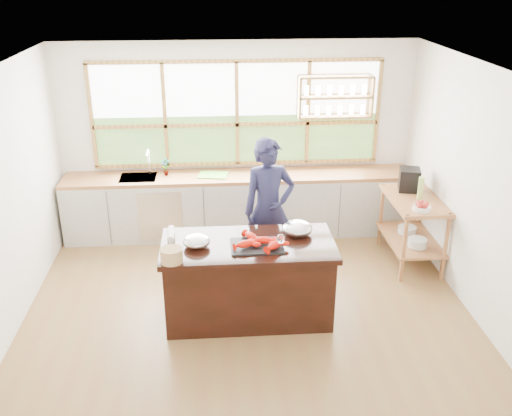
{
  "coord_description": "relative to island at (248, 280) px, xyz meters",
  "views": [
    {
      "loc": [
        -0.32,
        -5.6,
        3.64
      ],
      "look_at": [
        0.11,
        0.15,
        1.15
      ],
      "focal_mm": 40.0,
      "sensor_mm": 36.0,
      "label": 1
    }
  ],
  "objects": [
    {
      "name": "island",
      "position": [
        0.0,
        0.0,
        0.0
      ],
      "size": [
        1.85,
        0.9,
        0.9
      ],
      "color": "black",
      "rests_on": "ground_plane"
    },
    {
      "name": "parchment_roll",
      "position": [
        -0.83,
        0.2,
        0.49
      ],
      "size": [
        0.09,
        0.3,
        0.08
      ],
      "primitive_type": "cylinder",
      "rotation": [
        1.57,
        0.0,
        0.04
      ],
      "color": "white",
      "rests_on": "island"
    },
    {
      "name": "cutting_board",
      "position": [
        -0.36,
        2.14,
        0.45
      ],
      "size": [
        0.45,
        0.37,
        0.01
      ],
      "primitive_type": "cube",
      "rotation": [
        0.0,
        0.0,
        -0.18
      ],
      "color": "#59B436",
      "rests_on": "back_counter"
    },
    {
      "name": "espresso_machine",
      "position": [
        2.19,
        1.38,
        0.59
      ],
      "size": [
        0.31,
        0.33,
        0.29
      ],
      "primitive_type": "cube",
      "rotation": [
        0.0,
        0.0,
        -0.24
      ],
      "color": "black",
      "rests_on": "right_shelf_unit"
    },
    {
      "name": "mixing_bowl_right",
      "position": [
        0.55,
        0.18,
        0.52
      ],
      "size": [
        0.33,
        0.33,
        0.16
      ],
      "primitive_type": "ellipsoid",
      "color": "silver",
      "rests_on": "island"
    },
    {
      "name": "mixing_bowl_left",
      "position": [
        -0.54,
        -0.04,
        0.51
      ],
      "size": [
        0.29,
        0.29,
        0.14
      ],
      "primitive_type": "ellipsoid",
      "color": "silver",
      "rests_on": "island"
    },
    {
      "name": "wine_bottle",
      "position": [
        2.24,
        1.08,
        0.59
      ],
      "size": [
        0.09,
        0.09,
        0.29
      ],
      "primitive_type": "cylinder",
      "rotation": [
        0.0,
        0.0,
        0.35
      ],
      "color": "#A2C45A",
      "rests_on": "right_shelf_unit"
    },
    {
      "name": "fruit_bowl",
      "position": [
        2.14,
        0.72,
        0.49
      ],
      "size": [
        0.22,
        0.22,
        0.11
      ],
      "color": "silver",
      "rests_on": "right_shelf_unit"
    },
    {
      "name": "right_shelf_unit",
      "position": [
        2.19,
        1.09,
        0.15
      ],
      "size": [
        0.62,
        1.1,
        0.9
      ],
      "color": "#A46A36",
      "rests_on": "ground_plane"
    },
    {
      "name": "wicker_basket",
      "position": [
        -0.78,
        -0.35,
        0.52
      ],
      "size": [
        0.23,
        0.23,
        0.14
      ],
      "primitive_type": "cylinder",
      "color": "tan",
      "rests_on": "island"
    },
    {
      "name": "back_counter",
      "position": [
        -0.02,
        2.14,
        0.0
      ],
      "size": [
        4.9,
        0.63,
        0.9
      ],
      "color": "beige",
      "rests_on": "ground_plane"
    },
    {
      "name": "ground_plane",
      "position": [
        0.0,
        0.2,
        -0.45
      ],
      "size": [
        5.0,
        5.0,
        0.0
      ],
      "primitive_type": "plane",
      "color": "brown"
    },
    {
      "name": "lobster_pile",
      "position": [
        0.11,
        -0.09,
        0.5
      ],
      "size": [
        0.52,
        0.44,
        0.08
      ],
      "color": "red",
      "rests_on": "slate_board"
    },
    {
      "name": "wine_glass",
      "position": [
        0.32,
        -0.26,
        0.61
      ],
      "size": [
        0.08,
        0.08,
        0.22
      ],
      "color": "white",
      "rests_on": "island"
    },
    {
      "name": "room_shell",
      "position": [
        0.02,
        0.71,
        1.3
      ],
      "size": [
        5.02,
        4.52,
        2.71
      ],
      "color": "white",
      "rests_on": "ground_plane"
    },
    {
      "name": "slate_board",
      "position": [
        0.09,
        -0.08,
        0.45
      ],
      "size": [
        0.55,
        0.41,
        0.02
      ],
      "primitive_type": "cube",
      "rotation": [
        0.0,
        0.0,
        0.01
      ],
      "color": "black",
      "rests_on": "island"
    },
    {
      "name": "cook",
      "position": [
        0.31,
        0.92,
        0.43
      ],
      "size": [
        0.72,
        0.55,
        1.77
      ],
      "primitive_type": "imported",
      "rotation": [
        0.0,
        0.0,
        0.21
      ],
      "color": "#1A1B3A",
      "rests_on": "ground_plane"
    },
    {
      "name": "potted_plant",
      "position": [
        -1.02,
        2.2,
        0.57
      ],
      "size": [
        0.15,
        0.12,
        0.24
      ],
      "primitive_type": "imported",
      "rotation": [
        0.0,
        0.0,
        -0.29
      ],
      "color": "slate",
      "rests_on": "back_counter"
    }
  ]
}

